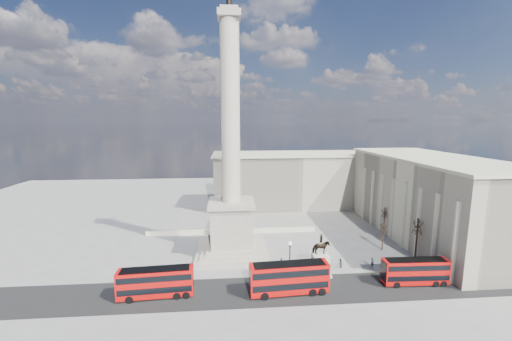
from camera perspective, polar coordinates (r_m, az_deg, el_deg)
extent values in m
plane|color=gray|center=(61.50, -4.35, -16.53)|extent=(180.00, 180.00, 0.00)
cube|color=black|center=(52.88, 1.52, -21.05)|extent=(120.00, 9.00, 0.01)
cube|color=#A49A89|center=(65.84, -4.37, -14.26)|extent=(14.00, 14.00, 1.00)
cube|color=#A49A89|center=(65.55, -4.38, -13.65)|extent=(12.00, 12.00, 0.50)
cube|color=#A49A89|center=(65.36, -4.39, -13.25)|extent=(10.00, 10.00, 0.50)
cube|color=#A49A89|center=(63.87, -4.44, -9.72)|extent=(8.00, 8.00, 8.00)
cube|color=#A49A89|center=(62.59, -4.48, -5.90)|extent=(9.00, 9.00, 0.80)
cylinder|color=#BCB39C|center=(60.49, -4.69, 10.23)|extent=(3.60, 3.60, 34.00)
cube|color=#A49A89|center=(63.36, -4.92, 26.35)|extent=(4.20, 4.20, 1.20)
cube|color=#A49A89|center=(63.63, -4.93, 27.13)|extent=(3.20, 3.20, 0.60)
cylinder|color=black|center=(64.15, -4.95, 28.49)|extent=(0.90, 0.90, 2.60)
cube|color=beige|center=(76.05, -4.41, -10.94)|extent=(40.00, 0.60, 1.10)
cube|color=beige|center=(81.34, 29.23, -4.56)|extent=(18.00, 45.00, 18.00)
cube|color=beige|center=(79.85, 29.74, 1.95)|extent=(19.00, 46.00, 0.60)
cube|color=beige|center=(99.29, 7.11, -1.77)|extent=(50.00, 16.00, 16.00)
cube|color=beige|center=(98.08, 7.20, 3.00)|extent=(51.00, 17.00, 0.60)
cube|color=#BC0B09|center=(52.48, -17.73, -18.75)|extent=(11.33, 3.29, 4.12)
cube|color=black|center=(52.82, -17.69, -19.46)|extent=(10.89, 3.32, 0.92)
cube|color=black|center=(51.99, -17.79, -17.68)|extent=(10.89, 3.32, 0.92)
cube|color=black|center=(51.55, -17.85, -16.69)|extent=(10.20, 2.96, 0.06)
cylinder|color=black|center=(54.07, -21.75, -20.33)|extent=(1.29, 2.73, 1.12)
cylinder|color=black|center=(52.95, -14.06, -20.60)|extent=(1.29, 2.73, 1.12)
cylinder|color=black|center=(52.83, -12.51, -20.62)|extent=(1.29, 2.73, 1.12)
cube|color=#BC0B09|center=(51.25, 6.02, -18.79)|extent=(12.33, 3.54, 4.48)
cube|color=black|center=(51.63, 6.01, -19.58)|extent=(11.84, 3.57, 1.00)
cube|color=black|center=(50.71, 6.04, -17.60)|extent=(11.84, 3.57, 1.00)
cube|color=black|center=(50.23, 6.07, -16.50)|extent=(11.09, 3.19, 0.07)
cylinder|color=black|center=(51.49, 1.33, -21.17)|extent=(1.40, 2.96, 1.22)
cylinder|color=black|center=(53.08, 9.79, -20.31)|extent=(1.40, 2.96, 1.22)
cylinder|color=black|center=(53.51, 11.37, -20.11)|extent=(1.40, 2.96, 1.22)
cube|color=#BC0B09|center=(59.62, 26.93, -15.98)|extent=(10.61, 2.72, 3.88)
cube|color=black|center=(59.91, 26.88, -16.58)|extent=(10.19, 2.77, 0.86)
cube|color=black|center=(59.21, 27.01, -15.07)|extent=(10.19, 2.77, 0.86)
cube|color=black|center=(58.85, 27.07, -14.23)|extent=(9.55, 2.45, 0.06)
cylinder|color=black|center=(58.81, 23.71, -17.99)|extent=(1.13, 2.55, 1.05)
cylinder|color=black|center=(61.79, 29.30, -17.05)|extent=(1.13, 2.55, 1.05)
cylinder|color=black|center=(62.44, 30.33, -16.86)|extent=(1.13, 2.55, 1.05)
cylinder|color=black|center=(55.26, 6.09, -19.37)|extent=(0.48, 0.48, 0.54)
cylinder|color=black|center=(53.90, 6.14, -16.56)|extent=(0.17, 0.17, 6.54)
cylinder|color=black|center=(52.61, 6.20, -13.46)|extent=(0.33, 0.33, 0.33)
sphere|color=silver|center=(52.47, 6.21, -13.07)|extent=(0.61, 0.61, 0.61)
cube|color=beige|center=(58.27, 11.55, -17.98)|extent=(3.52, 2.64, 0.44)
cube|color=beige|center=(57.51, 11.61, -16.46)|extent=(2.81, 1.94, 3.87)
imported|color=black|center=(56.25, 11.71, -13.58)|extent=(2.88, 1.44, 2.37)
cylinder|color=black|center=(55.70, 11.76, -12.17)|extent=(0.44, 0.44, 1.06)
sphere|color=black|center=(55.43, 11.79, -11.44)|extent=(0.32, 0.32, 0.32)
cylinder|color=#332319|center=(68.31, 27.15, -11.09)|extent=(0.33, 0.33, 8.33)
cylinder|color=#332319|center=(70.97, 22.07, -11.02)|extent=(0.27, 0.27, 5.94)
cylinder|color=#332319|center=(80.01, 22.27, -8.52)|extent=(0.28, 0.28, 6.60)
imported|color=#222823|center=(63.09, 20.39, -15.45)|extent=(0.82, 0.67, 1.93)
imported|color=#222823|center=(61.32, 15.04, -15.98)|extent=(1.10, 1.08, 1.79)
imported|color=#222823|center=(59.97, 4.64, -16.31)|extent=(1.06, 0.96, 1.74)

